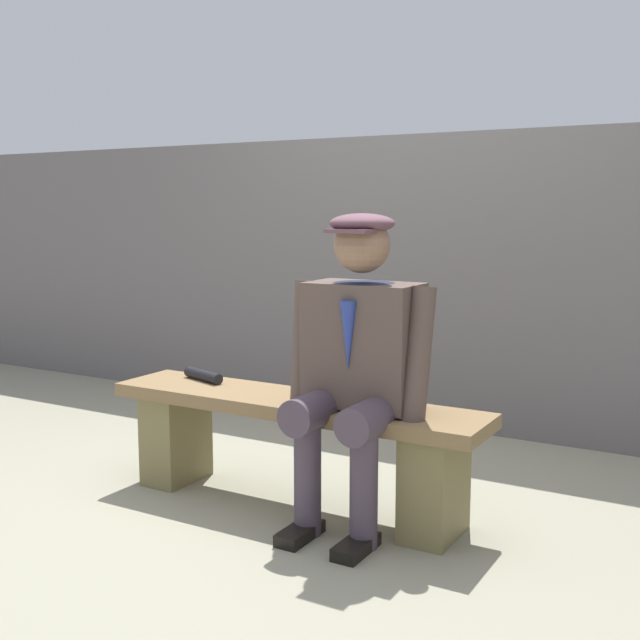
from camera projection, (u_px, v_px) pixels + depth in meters
The scene contains 5 objects.
ground_plane at pixel (293, 505), 3.51m from camera, with size 30.00×30.00×0.00m, color gray.
bench at pixel (293, 435), 3.46m from camera, with size 1.75×0.37×0.49m.
seated_man at pixel (357, 355), 3.19m from camera, with size 0.63×0.55×1.29m.
rolled_magazine at pixel (203, 375), 3.77m from camera, with size 0.05×0.05×0.25m, color black.
stadium_wall at pixel (435, 281), 4.77m from camera, with size 12.00×0.24×1.74m, color #615C5D.
Camera 1 is at (-1.79, 2.85, 1.31)m, focal length 44.38 mm.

